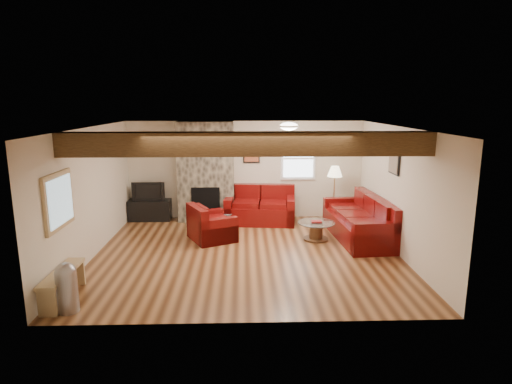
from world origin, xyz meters
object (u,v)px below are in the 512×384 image
(loveseat, at_px, (260,205))
(armchair_red, at_px, (212,222))
(tv_cabinet, at_px, (150,210))
(floor_lamp, at_px, (335,175))
(television, at_px, (149,191))
(sofa_three, at_px, (359,218))
(coffee_table, at_px, (316,231))

(loveseat, xyz_separation_m, armchair_red, (-1.11, -1.32, -0.06))
(loveseat, xyz_separation_m, tv_cabinet, (-2.81, 0.30, -0.19))
(loveseat, height_order, floor_lamp, floor_lamp)
(floor_lamp, bearing_deg, television, 175.24)
(armchair_red, bearing_deg, sofa_three, -116.03)
(loveseat, distance_m, tv_cabinet, 2.83)
(sofa_three, distance_m, coffee_table, 0.99)
(armchair_red, xyz_separation_m, coffee_table, (2.29, -0.09, -0.19))
(sofa_three, height_order, television, television)
(armchair_red, distance_m, tv_cabinet, 2.35)
(coffee_table, distance_m, television, 4.37)
(armchair_red, height_order, television, television)
(television, bearing_deg, sofa_three, -18.36)
(tv_cabinet, distance_m, floor_lamp, 4.75)
(sofa_three, distance_m, television, 5.20)
(loveseat, bearing_deg, tv_cabinet, 179.95)
(armchair_red, bearing_deg, television, 20.37)
(coffee_table, relative_size, tv_cabinet, 0.77)
(loveseat, bearing_deg, armchair_red, -124.01)
(sofa_three, relative_size, television, 2.92)
(loveseat, relative_size, television, 2.08)
(tv_cabinet, distance_m, television, 0.50)
(coffee_table, xyz_separation_m, tv_cabinet, (-3.98, 1.71, 0.07))
(coffee_table, distance_m, tv_cabinet, 4.33)
(loveseat, height_order, tv_cabinet, loveseat)
(tv_cabinet, relative_size, floor_lamp, 0.74)
(armchair_red, bearing_deg, loveseat, -65.87)
(floor_lamp, bearing_deg, coffee_table, -116.23)
(loveseat, bearing_deg, coffee_table, -44.30)
(armchair_red, relative_size, television, 1.17)
(loveseat, xyz_separation_m, floor_lamp, (1.83, -0.09, 0.77))
(floor_lamp, bearing_deg, tv_cabinet, 175.24)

